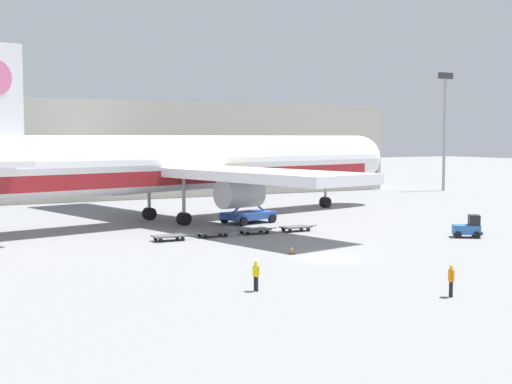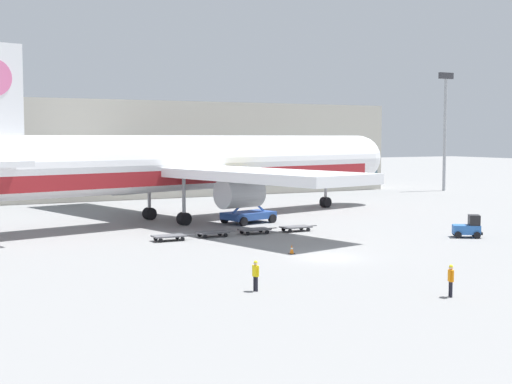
% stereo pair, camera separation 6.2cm
% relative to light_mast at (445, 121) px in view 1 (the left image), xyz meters
% --- Properties ---
extents(ground_plane, '(400.00, 400.00, 0.00)m').
position_rel_light_mast_xyz_m(ground_plane, '(-52.98, -45.50, -11.38)').
color(ground_plane, gray).
extents(terminal_building, '(90.00, 18.20, 14.00)m').
position_rel_light_mast_xyz_m(terminal_building, '(-52.30, 16.23, -4.39)').
color(terminal_building, '#BCB7A8').
rests_on(terminal_building, ground_plane).
extents(light_mast, '(2.80, 0.50, 19.25)m').
position_rel_light_mast_xyz_m(light_mast, '(0.00, 0.00, 0.00)').
color(light_mast, '#9EA0A5').
rests_on(light_mast, ground_plane).
extents(airplane_main, '(57.22, 48.57, 17.00)m').
position_rel_light_mast_xyz_m(airplane_main, '(-52.56, -18.76, -5.54)').
color(airplane_main, white).
rests_on(airplane_main, ground_plane).
extents(scissor_lift_loader, '(5.74, 4.36, 4.74)m').
position_rel_light_mast_xyz_m(scissor_lift_loader, '(-48.54, -24.02, -9.53)').
color(scissor_lift_loader, '#284C99').
rests_on(scissor_lift_loader, ground_plane).
extents(baggage_tug_foreground, '(2.81, 2.61, 2.00)m').
position_rel_light_mast_xyz_m(baggage_tug_foreground, '(-36.20, -42.44, -10.51)').
color(baggage_tug_foreground, '#2D66B7').
rests_on(baggage_tug_foreground, ground_plane).
extents(baggage_dolly_lead, '(3.71, 1.54, 0.48)m').
position_rel_light_mast_xyz_m(baggage_dolly_lead, '(-60.28, -32.01, -10.99)').
color(baggage_dolly_lead, '#56565B').
rests_on(baggage_dolly_lead, ground_plane).
extents(baggage_dolly_second, '(3.71, 1.54, 0.48)m').
position_rel_light_mast_xyz_m(baggage_dolly_second, '(-56.03, -31.61, -10.99)').
color(baggage_dolly_second, '#56565B').
rests_on(baggage_dolly_second, ground_plane).
extents(baggage_dolly_third, '(3.71, 1.54, 0.48)m').
position_rel_light_mast_xyz_m(baggage_dolly_third, '(-51.82, -31.57, -10.99)').
color(baggage_dolly_third, '#56565B').
rests_on(baggage_dolly_third, ground_plane).
extents(baggage_dolly_trail, '(3.71, 1.54, 0.48)m').
position_rel_light_mast_xyz_m(baggage_dolly_trail, '(-47.56, -31.85, -10.99)').
color(baggage_dolly_trail, '#56565B').
rests_on(baggage_dolly_trail, ground_plane).
extents(ground_crew_near, '(0.29, 0.56, 1.79)m').
position_rel_light_mast_xyz_m(ground_crew_near, '(-63.04, -53.03, -10.32)').
color(ground_crew_near, black).
rests_on(ground_crew_near, ground_plane).
extents(ground_crew_far, '(0.34, 0.54, 1.82)m').
position_rel_light_mast_xyz_m(ground_crew_far, '(-54.17, -59.41, -10.30)').
color(ground_crew_far, black).
rests_on(ground_crew_far, ground_plane).
extents(traffic_cone_near, '(0.40, 0.40, 0.72)m').
position_rel_light_mast_xyz_m(traffic_cone_near, '(-54.49, -42.73, -11.03)').
color(traffic_cone_near, black).
rests_on(traffic_cone_near, ground_plane).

